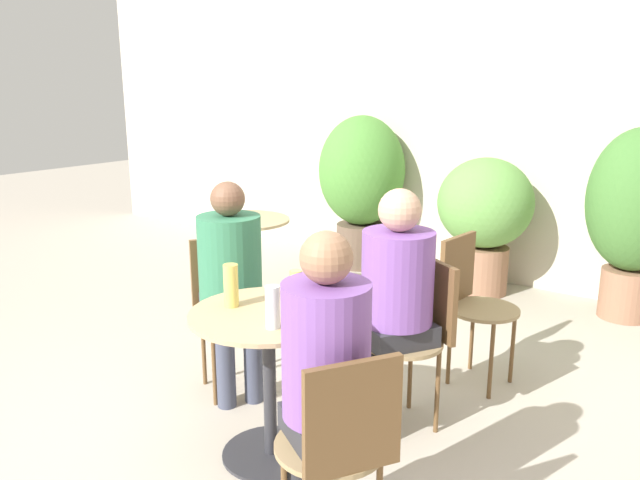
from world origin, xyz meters
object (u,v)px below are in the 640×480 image
at_px(bistro_chair_0, 341,440).
at_px(bistro_chair_2, 226,298).
at_px(beer_glass_0, 296,286).
at_px(potted_plant_1, 485,213).
at_px(seated_person_0, 325,367).
at_px(bistro_chair_3, 471,294).
at_px(potted_plant_0, 362,179).
at_px(cafe_table_near, 269,355).
at_px(cafe_table_far, 245,247).
at_px(beer_glass_2, 273,307).
at_px(seated_person_1, 394,291).
at_px(bistro_chair_1, 418,326).
at_px(beer_glass_1, 231,286).
at_px(potted_plant_2, 636,209).
at_px(seated_person_2, 231,272).

height_order(bistro_chair_0, bistro_chair_2, same).
distance_m(beer_glass_0, potted_plant_1, 2.67).
relative_size(bistro_chair_2, seated_person_0, 0.70).
relative_size(bistro_chair_0, bistro_chair_3, 1.00).
bearing_deg(seated_person_0, beer_glass_0, -102.80).
bearing_deg(potted_plant_0, beer_glass_0, -63.86).
xyz_separation_m(seated_person_0, potted_plant_0, (-1.89, 3.28, 0.10)).
height_order(cafe_table_near, cafe_table_far, same).
relative_size(bistro_chair_0, beer_glass_2, 4.72).
xyz_separation_m(cafe_table_near, seated_person_1, (0.34, 0.55, 0.22)).
height_order(bistro_chair_1, seated_person_0, seated_person_0).
xyz_separation_m(bistro_chair_0, bistro_chair_2, (-1.34, 0.83, 0.00)).
relative_size(bistro_chair_2, bistro_chair_3, 1.00).
bearing_deg(seated_person_1, bistro_chair_1, 90.00).
bearing_deg(bistro_chair_0, beer_glass_0, -100.78).
relative_size(beer_glass_1, potted_plant_1, 0.18).
bearing_deg(bistro_chair_3, beer_glass_2, 174.66).
bearing_deg(beer_glass_0, seated_person_0, -44.58).
bearing_deg(beer_glass_2, beer_glass_1, 164.34).
bearing_deg(cafe_table_near, bistro_chair_2, 148.22).
xyz_separation_m(bistro_chair_2, beer_glass_1, (0.49, -0.45, 0.29)).
distance_m(beer_glass_2, potted_plant_2, 3.17).
relative_size(bistro_chair_2, seated_person_1, 0.70).
bearing_deg(beer_glass_1, cafe_table_far, 130.69).
xyz_separation_m(seated_person_2, potted_plant_2, (1.55, 2.58, 0.11)).
height_order(bistro_chair_2, potted_plant_0, potted_plant_0).
height_order(cafe_table_near, potted_plant_2, potted_plant_2).
xyz_separation_m(cafe_table_near, beer_glass_1, (-0.18, -0.04, 0.31)).
distance_m(cafe_table_far, beer_glass_0, 1.90).
bearing_deg(seated_person_2, cafe_table_far, 71.27).
xyz_separation_m(bistro_chair_1, potted_plant_2, (0.59, 2.25, 0.30)).
bearing_deg(bistro_chair_2, potted_plant_1, 18.55).
bearing_deg(potted_plant_2, beer_glass_2, -105.92).
bearing_deg(potted_plant_1, cafe_table_far, -132.16).
height_order(potted_plant_0, potted_plant_1, potted_plant_0).
bearing_deg(seated_person_0, potted_plant_0, -118.31).
xyz_separation_m(bistro_chair_1, beer_glass_0, (-0.40, -0.48, 0.27)).
distance_m(bistro_chair_3, seated_person_0, 1.64).
xyz_separation_m(bistro_chair_2, seated_person_1, (1.01, 0.13, 0.21)).
bearing_deg(potted_plant_0, potted_plant_1, -3.89).
xyz_separation_m(cafe_table_near, bistro_chair_0, (0.67, -0.42, 0.02)).
bearing_deg(potted_plant_2, beer_glass_1, -111.91).
height_order(bistro_chair_2, bistro_chair_3, same).
bearing_deg(bistro_chair_1, beer_glass_1, -98.39).
bearing_deg(beer_glass_0, potted_plant_1, 92.35).
bearing_deg(bistro_chair_3, potted_plant_1, 25.48).
bearing_deg(seated_person_2, seated_person_1, -45.00).
distance_m(seated_person_0, potted_plant_1, 3.26).
height_order(bistro_chair_1, potted_plant_0, potted_plant_0).
bearing_deg(beer_glass_1, bistro_chair_2, 136.89).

